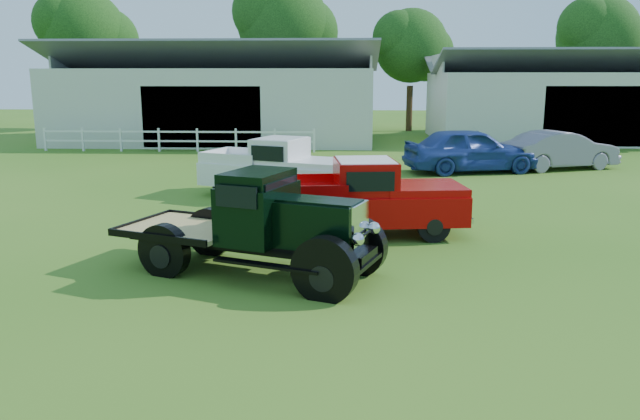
# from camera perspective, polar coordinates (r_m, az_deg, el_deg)

# --- Properties ---
(ground) EXTENTS (120.00, 120.00, 0.00)m
(ground) POSITION_cam_1_polar(r_m,az_deg,el_deg) (12.32, -1.20, -5.95)
(ground) COLOR #366D18
(shed_left) EXTENTS (18.80, 10.20, 5.60)m
(shed_left) POSITION_cam_1_polar(r_m,az_deg,el_deg) (38.49, -9.15, 10.49)
(shed_left) COLOR #BDBDBD
(shed_left) RESTS_ON ground
(shed_right) EXTENTS (16.80, 9.20, 5.20)m
(shed_right) POSITION_cam_1_polar(r_m,az_deg,el_deg) (40.88, 21.85, 9.60)
(shed_right) COLOR #BDBDBD
(shed_right) RESTS_ON ground
(fence_rail) EXTENTS (14.20, 0.16, 1.20)m
(fence_rail) POSITION_cam_1_polar(r_m,az_deg,el_deg) (33.04, -12.84, 6.26)
(fence_rail) COLOR white
(fence_rail) RESTS_ON ground
(tree_a) EXTENTS (6.30, 6.30, 10.50)m
(tree_a) POSITION_cam_1_polar(r_m,az_deg,el_deg) (48.50, -20.67, 13.10)
(tree_a) COLOR black
(tree_a) RESTS_ON ground
(tree_b) EXTENTS (6.90, 6.90, 11.50)m
(tree_b) POSITION_cam_1_polar(r_m,az_deg,el_deg) (45.97, -3.40, 14.55)
(tree_b) COLOR black
(tree_b) RESTS_ON ground
(tree_c) EXTENTS (5.40, 5.40, 9.00)m
(tree_c) POSITION_cam_1_polar(r_m,az_deg,el_deg) (44.88, 8.28, 12.91)
(tree_c) COLOR black
(tree_c) RESTS_ON ground
(tree_d) EXTENTS (6.00, 6.00, 10.00)m
(tree_d) POSITION_cam_1_polar(r_m,az_deg,el_deg) (48.82, 23.93, 12.54)
(tree_d) COLOR black
(tree_d) RESTS_ON ground
(vintage_flatbed) EXTENTS (5.58, 3.74, 2.05)m
(vintage_flatbed) POSITION_cam_1_polar(r_m,az_deg,el_deg) (12.21, -6.07, -1.18)
(vintage_flatbed) COLOR black
(vintage_flatbed) RESTS_ON ground
(red_pickup) EXTENTS (5.36, 2.58, 1.88)m
(red_pickup) POSITION_cam_1_polar(r_m,az_deg,el_deg) (15.21, 3.74, 1.19)
(red_pickup) COLOR #BC0506
(red_pickup) RESTS_ON ground
(white_pickup) EXTENTS (5.45, 3.64, 1.87)m
(white_pickup) POSITION_cam_1_polar(r_m,az_deg,el_deg) (20.07, -3.91, 3.84)
(white_pickup) COLOR silver
(white_pickup) RESTS_ON ground
(misc_car_blue) EXTENTS (5.65, 3.27, 1.81)m
(misc_car_blue) POSITION_cam_1_polar(r_m,az_deg,el_deg) (25.97, 13.60, 5.37)
(misc_car_blue) COLOR navy
(misc_car_blue) RESTS_ON ground
(misc_car_grey) EXTENTS (5.11, 3.24, 1.59)m
(misc_car_grey) POSITION_cam_1_polar(r_m,az_deg,el_deg) (27.96, 21.12, 5.13)
(misc_car_grey) COLOR slate
(misc_car_grey) RESTS_ON ground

